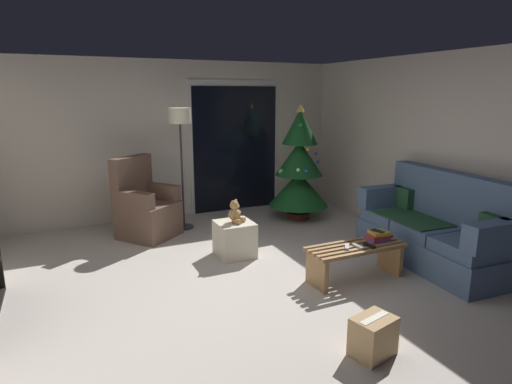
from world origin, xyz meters
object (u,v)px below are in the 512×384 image
(ottoman, at_px, (235,239))
(cardboard_box_taped_mid_floor, at_px, (373,336))
(remote_silver, at_px, (347,247))
(couch, at_px, (435,230))
(cell_phone, at_px, (378,231))
(teddy_bear_honey, at_px, (235,213))
(armchair, at_px, (145,209))
(floor_lamp, at_px, (180,128))
(remote_black, at_px, (369,245))
(book_stack, at_px, (378,236))
(remote_white, at_px, (358,246))
(christmas_tree, at_px, (299,169))
(coffee_table, at_px, (355,257))

(ottoman, bearing_deg, cardboard_box_taped_mid_floor, -85.10)
(remote_silver, height_order, ottoman, ottoman)
(couch, distance_m, cell_phone, 0.86)
(teddy_bear_honey, relative_size, cardboard_box_taped_mid_floor, 0.76)
(teddy_bear_honey, bearing_deg, armchair, 125.05)
(floor_lamp, distance_m, cardboard_box_taped_mid_floor, 3.99)
(remote_black, distance_m, ottoman, 1.65)
(floor_lamp, height_order, ottoman, floor_lamp)
(book_stack, xyz_separation_m, ottoman, (-1.26, 1.15, -0.22))
(floor_lamp, bearing_deg, remote_white, -65.21)
(floor_lamp, bearing_deg, christmas_tree, -8.61)
(cell_phone, bearing_deg, cardboard_box_taped_mid_floor, -147.41)
(armchair, xyz_separation_m, cardboard_box_taped_mid_floor, (1.06, -3.59, -0.24))
(couch, relative_size, cardboard_box_taped_mid_floor, 5.28)
(christmas_tree, distance_m, ottoman, 1.99)
(couch, distance_m, armchair, 3.81)
(coffee_table, xyz_separation_m, remote_black, (0.11, -0.09, 0.14))
(remote_white, bearing_deg, remote_black, -17.44)
(coffee_table, height_order, remote_black, remote_black)
(coffee_table, bearing_deg, teddy_bear_honey, 128.47)
(couch, bearing_deg, christmas_tree, 103.79)
(remote_white, distance_m, remote_silver, 0.13)
(coffee_table, height_order, christmas_tree, christmas_tree)
(remote_white, height_order, teddy_bear_honey, teddy_bear_honey)
(book_stack, distance_m, cell_phone, 0.06)
(couch, height_order, teddy_bear_honey, couch)
(floor_lamp, xyz_separation_m, teddy_bear_honey, (0.28, -1.38, -0.95))
(ottoman, bearing_deg, floor_lamp, 101.36)
(remote_black, relative_size, book_stack, 0.60)
(coffee_table, xyz_separation_m, floor_lamp, (-1.21, 2.55, 1.25))
(coffee_table, bearing_deg, couch, 0.50)
(couch, xyz_separation_m, cardboard_box_taped_mid_floor, (-1.90, -1.19, -0.24))
(teddy_bear_honey, height_order, cardboard_box_taped_mid_floor, teddy_bear_honey)
(armchair, bearing_deg, ottoman, -54.98)
(remote_black, xyz_separation_m, ottoman, (-1.05, 1.27, -0.18))
(coffee_table, bearing_deg, remote_silver, -172.57)
(teddy_bear_honey, bearing_deg, remote_silver, -56.14)
(remote_silver, bearing_deg, armchair, 161.87)
(christmas_tree, xyz_separation_m, armchair, (-2.41, 0.13, -0.41))
(couch, bearing_deg, remote_black, -174.85)
(remote_silver, bearing_deg, couch, 38.62)
(christmas_tree, bearing_deg, armchair, 176.84)
(remote_black, xyz_separation_m, teddy_bear_honey, (-1.04, 1.26, 0.16))
(remote_black, relative_size, teddy_bear_honey, 0.55)
(remote_silver, distance_m, christmas_tree, 2.44)
(couch, height_order, remote_black, couch)
(cell_phone, relative_size, armchair, 0.13)
(cell_phone, relative_size, floor_lamp, 0.08)
(remote_silver, bearing_deg, ottoman, 161.30)
(book_stack, relative_size, ottoman, 0.60)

